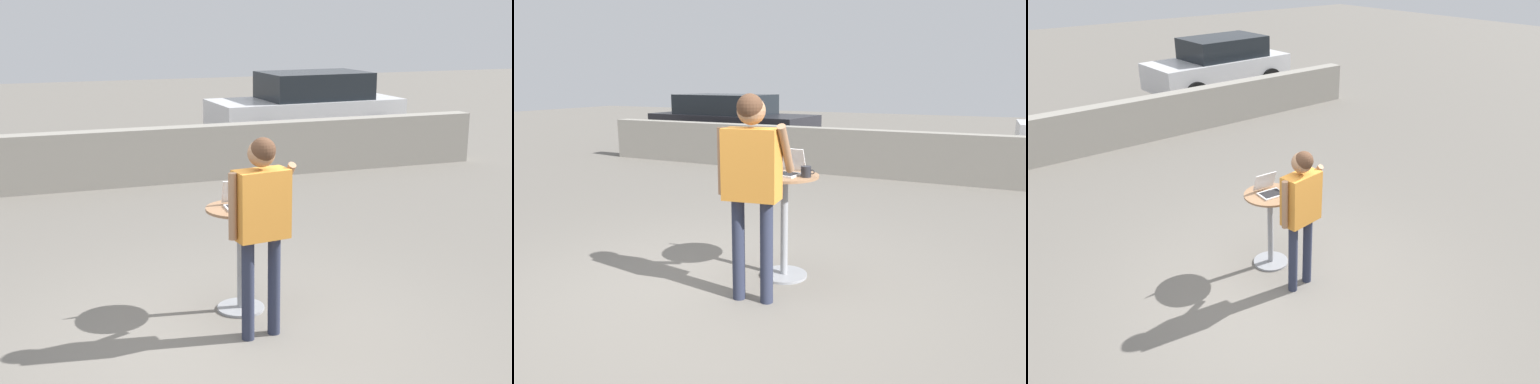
% 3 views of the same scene
% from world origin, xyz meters
% --- Properties ---
extents(ground_plane, '(50.00, 50.00, 0.00)m').
position_xyz_m(ground_plane, '(0.00, 0.00, 0.00)').
color(ground_plane, slate).
extents(pavement_kerb, '(13.10, 0.35, 0.92)m').
position_xyz_m(pavement_kerb, '(0.00, 6.01, 0.46)').
color(pavement_kerb, gray).
rests_on(pavement_kerb, ground_plane).
extents(cafe_table, '(0.64, 0.64, 1.00)m').
position_xyz_m(cafe_table, '(0.32, 0.61, 0.63)').
color(cafe_table, gray).
rests_on(cafe_table, ground_plane).
extents(laptop, '(0.31, 0.33, 0.24)m').
position_xyz_m(laptop, '(0.33, 0.63, 1.06)').
color(laptop, silver).
rests_on(laptop, cafe_table).
extents(coffee_mug, '(0.13, 0.09, 0.10)m').
position_xyz_m(coffee_mug, '(0.55, 0.58, 1.05)').
color(coffee_mug, '#232328').
rests_on(coffee_mug, cafe_table).
extents(standing_person, '(0.61, 0.44, 1.76)m').
position_xyz_m(standing_person, '(0.31, -0.01, 1.14)').
color(standing_person, '#282D42').
rests_on(standing_person, ground_plane).
extents(parked_car_near_street, '(4.02, 1.90, 1.56)m').
position_xyz_m(parked_car_near_street, '(4.29, 8.31, 0.80)').
color(parked_car_near_street, silver).
rests_on(parked_car_near_street, ground_plane).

